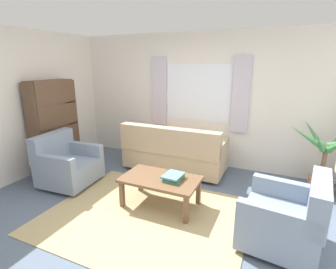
{
  "coord_description": "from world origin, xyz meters",
  "views": [
    {
      "loc": [
        1.52,
        -2.64,
        2.01
      ],
      "look_at": [
        0.02,
        0.7,
        0.98
      ],
      "focal_mm": 27.14,
      "sensor_mm": 36.0,
      "label": 1
    }
  ],
  "objects_px": {
    "armchair_left": "(67,164)",
    "armchair_right": "(287,218)",
    "couch": "(174,153)",
    "book_stack_on_table": "(174,177)",
    "potted_plant": "(322,165)",
    "bookshelf": "(56,125)",
    "coffee_table": "(161,182)"
  },
  "relations": [
    {
      "from": "armchair_left",
      "to": "armchair_right",
      "type": "xyz_separation_m",
      "value": [
        3.42,
        -0.18,
        0.0
      ]
    },
    {
      "from": "couch",
      "to": "book_stack_on_table",
      "type": "distance_m",
      "value": 1.3
    },
    {
      "from": "potted_plant",
      "to": "bookshelf",
      "type": "xyz_separation_m",
      "value": [
        -4.55,
        -0.9,
        0.39
      ]
    },
    {
      "from": "couch",
      "to": "armchair_right",
      "type": "xyz_separation_m",
      "value": [
        1.97,
        -1.42,
        -0.01
      ]
    },
    {
      "from": "couch",
      "to": "coffee_table",
      "type": "xyz_separation_m",
      "value": [
        0.31,
        -1.22,
        0.01
      ]
    },
    {
      "from": "bookshelf",
      "to": "book_stack_on_table",
      "type": "bearing_deg",
      "value": 80.98
    },
    {
      "from": "couch",
      "to": "potted_plant",
      "type": "relative_size",
      "value": 1.67
    },
    {
      "from": "armchair_right",
      "to": "couch",
      "type": "bearing_deg",
      "value": -118.97
    },
    {
      "from": "armchair_left",
      "to": "bookshelf",
      "type": "bearing_deg",
      "value": 51.18
    },
    {
      "from": "armchair_left",
      "to": "potted_plant",
      "type": "bearing_deg",
      "value": -74.55
    },
    {
      "from": "coffee_table",
      "to": "bookshelf",
      "type": "height_order",
      "value": "bookshelf"
    },
    {
      "from": "couch",
      "to": "bookshelf",
      "type": "bearing_deg",
      "value": 20.43
    },
    {
      "from": "potted_plant",
      "to": "bookshelf",
      "type": "distance_m",
      "value": 4.66
    },
    {
      "from": "armchair_left",
      "to": "book_stack_on_table",
      "type": "relative_size",
      "value": 2.78
    },
    {
      "from": "couch",
      "to": "armchair_left",
      "type": "distance_m",
      "value": 1.91
    },
    {
      "from": "couch",
      "to": "armchair_right",
      "type": "distance_m",
      "value": 2.42
    },
    {
      "from": "armchair_right",
      "to": "potted_plant",
      "type": "relative_size",
      "value": 0.82
    },
    {
      "from": "couch",
      "to": "coffee_table",
      "type": "distance_m",
      "value": 1.26
    },
    {
      "from": "bookshelf",
      "to": "armchair_right",
      "type": "bearing_deg",
      "value": 81.13
    },
    {
      "from": "armchair_right",
      "to": "coffee_table",
      "type": "xyz_separation_m",
      "value": [
        -1.65,
        0.2,
        0.03
      ]
    },
    {
      "from": "coffee_table",
      "to": "potted_plant",
      "type": "distance_m",
      "value": 2.52
    },
    {
      "from": "coffee_table",
      "to": "book_stack_on_table",
      "type": "xyz_separation_m",
      "value": [
        0.19,
        0.02,
        0.1
      ]
    },
    {
      "from": "book_stack_on_table",
      "to": "armchair_right",
      "type": "bearing_deg",
      "value": -8.61
    },
    {
      "from": "armchair_left",
      "to": "coffee_table",
      "type": "height_order",
      "value": "armchair_left"
    },
    {
      "from": "book_stack_on_table",
      "to": "coffee_table",
      "type": "bearing_deg",
      "value": -172.73
    },
    {
      "from": "coffee_table",
      "to": "potted_plant",
      "type": "relative_size",
      "value": 0.96
    },
    {
      "from": "armchair_right",
      "to": "book_stack_on_table",
      "type": "distance_m",
      "value": 1.48
    },
    {
      "from": "armchair_left",
      "to": "coffee_table",
      "type": "bearing_deg",
      "value": -93.08
    },
    {
      "from": "book_stack_on_table",
      "to": "armchair_left",
      "type": "bearing_deg",
      "value": -178.7
    },
    {
      "from": "armchair_right",
      "to": "bookshelf",
      "type": "height_order",
      "value": "bookshelf"
    },
    {
      "from": "book_stack_on_table",
      "to": "bookshelf",
      "type": "distance_m",
      "value": 2.67
    },
    {
      "from": "book_stack_on_table",
      "to": "bookshelf",
      "type": "xyz_separation_m",
      "value": [
        -2.61,
        0.41,
        0.41
      ]
    }
  ]
}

